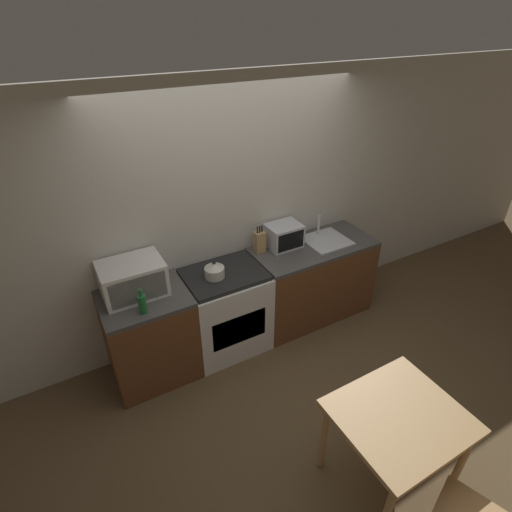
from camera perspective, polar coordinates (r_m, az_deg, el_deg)
ground_plane at (r=3.96m, az=5.13°, el=-17.90°), size 16.00×16.00×0.00m
wall_back at (r=3.94m, az=-3.26°, el=6.00°), size 10.00×0.06×2.60m
counter_left_run at (r=3.87m, az=-14.83°, el=-10.99°), size 0.76×0.62×0.90m
counter_right_run at (r=4.48m, az=7.85°, el=-3.44°), size 1.33×0.62×0.90m
stove_range at (r=4.04m, az=-4.37°, el=-7.73°), size 0.77×0.62×0.90m
kettle at (r=3.68m, az=-5.96°, el=-2.04°), size 0.18×0.18×0.17m
microwave at (r=3.57m, az=-17.21°, el=-3.12°), size 0.53×0.39×0.30m
bottle at (r=3.37m, az=-15.94°, el=-6.54°), size 0.07×0.07×0.23m
knife_block at (r=4.03m, az=0.51°, el=2.04°), size 0.10×0.08×0.29m
toaster_oven at (r=4.13m, az=3.99°, el=2.92°), size 0.35×0.28×0.24m
sink_basin at (r=4.32m, az=9.96°, el=2.27°), size 0.45×0.43×0.24m
dining_table at (r=3.08m, az=19.61°, el=-21.69°), size 0.83×0.74×0.72m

